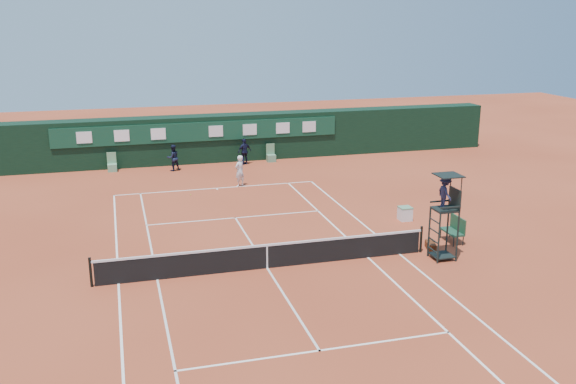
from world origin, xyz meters
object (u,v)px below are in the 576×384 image
object	(u,v)px
umpire_chair	(445,199)
player	(240,171)
tennis_net	(267,256)
cooler	(405,213)
player_bench	(455,228)

from	to	relation	value
umpire_chair	player	size ratio (longest dim) A/B	1.94
tennis_net	cooler	world-z (taller)	tennis_net
player_bench	umpire_chair	bearing A→B (deg)	-131.91
player	player_bench	bearing A→B (deg)	87.05
umpire_chair	player_bench	distance (m)	2.88
tennis_net	umpire_chair	size ratio (longest dim) A/B	3.77
cooler	umpire_chair	bearing A→B (deg)	-98.48
umpire_chair	cooler	world-z (taller)	umpire_chair
cooler	player	world-z (taller)	player
umpire_chair	player	xyz separation A→B (m)	(-5.53, 12.87, -1.58)
tennis_net	player	bearing A→B (deg)	83.62
tennis_net	cooler	xyz separation A→B (m)	(7.59, 3.97, -0.18)
player_bench	tennis_net	bearing A→B (deg)	-174.82
tennis_net	cooler	size ratio (longest dim) A/B	20.00
tennis_net	player_bench	bearing A→B (deg)	5.18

